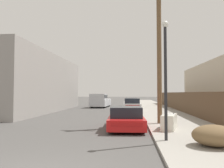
{
  "coord_description": "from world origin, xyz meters",
  "views": [
    {
      "loc": [
        2.29,
        -4.58,
        1.97
      ],
      "look_at": [
        1.14,
        8.14,
        2.5
      ],
      "focal_mm": 35.0,
      "sensor_mm": 36.0,
      "label": 1
    }
  ],
  "objects_px": {
    "utility_pole": "(159,51)",
    "brush_pile": "(214,135)",
    "car_parked_far": "(131,102)",
    "pickup_truck": "(100,101)",
    "parked_sports_car_red": "(126,119)",
    "street_lamp": "(165,70)",
    "car_parked_mid": "(132,105)",
    "discarded_fridge": "(169,122)"
  },
  "relations": [
    {
      "from": "car_parked_mid",
      "to": "pickup_truck",
      "type": "bearing_deg",
      "value": 127.24
    },
    {
      "from": "discarded_fridge",
      "to": "street_lamp",
      "type": "xyz_separation_m",
      "value": [
        -0.57,
        -2.7,
        2.37
      ]
    },
    {
      "from": "parked_sports_car_red",
      "to": "utility_pole",
      "type": "bearing_deg",
      "value": 34.91
    },
    {
      "from": "parked_sports_car_red",
      "to": "brush_pile",
      "type": "distance_m",
      "value": 5.24
    },
    {
      "from": "car_parked_far",
      "to": "brush_pile",
      "type": "bearing_deg",
      "value": -79.08
    },
    {
      "from": "utility_pole",
      "to": "brush_pile",
      "type": "relative_size",
      "value": 5.73
    },
    {
      "from": "brush_pile",
      "to": "car_parked_mid",
      "type": "bearing_deg",
      "value": 99.72
    },
    {
      "from": "car_parked_far",
      "to": "brush_pile",
      "type": "xyz_separation_m",
      "value": [
        2.94,
        -24.7,
        -0.11
      ]
    },
    {
      "from": "car_parked_mid",
      "to": "pickup_truck",
      "type": "relative_size",
      "value": 0.73
    },
    {
      "from": "utility_pole",
      "to": "brush_pile",
      "type": "distance_m",
      "value": 7.12
    },
    {
      "from": "parked_sports_car_red",
      "to": "street_lamp",
      "type": "bearing_deg",
      "value": -65.98
    },
    {
      "from": "discarded_fridge",
      "to": "car_parked_mid",
      "type": "xyz_separation_m",
      "value": [
        -1.88,
        13.0,
        0.15
      ]
    },
    {
      "from": "car_parked_far",
      "to": "street_lamp",
      "type": "distance_m",
      "value": 24.03
    },
    {
      "from": "car_parked_far",
      "to": "brush_pile",
      "type": "relative_size",
      "value": 2.98
    },
    {
      "from": "utility_pole",
      "to": "brush_pile",
      "type": "height_order",
      "value": "utility_pole"
    },
    {
      "from": "pickup_truck",
      "to": "utility_pole",
      "type": "xyz_separation_m",
      "value": [
        6.06,
        -16.3,
        3.66
      ]
    },
    {
      "from": "brush_pile",
      "to": "parked_sports_car_red",
      "type": "bearing_deg",
      "value": 127.24
    },
    {
      "from": "parked_sports_car_red",
      "to": "car_parked_far",
      "type": "bearing_deg",
      "value": 87.12
    },
    {
      "from": "pickup_truck",
      "to": "utility_pole",
      "type": "height_order",
      "value": "utility_pole"
    },
    {
      "from": "street_lamp",
      "to": "parked_sports_car_red",
      "type": "bearing_deg",
      "value": 116.25
    },
    {
      "from": "discarded_fridge",
      "to": "brush_pile",
      "type": "bearing_deg",
      "value": -57.88
    },
    {
      "from": "car_parked_mid",
      "to": "car_parked_far",
      "type": "height_order",
      "value": "car_parked_mid"
    },
    {
      "from": "parked_sports_car_red",
      "to": "car_parked_mid",
      "type": "bearing_deg",
      "value": 86.2
    },
    {
      "from": "utility_pole",
      "to": "discarded_fridge",
      "type": "bearing_deg",
      "value": -84.83
    },
    {
      "from": "car_parked_far",
      "to": "brush_pile",
      "type": "distance_m",
      "value": 24.88
    },
    {
      "from": "discarded_fridge",
      "to": "car_parked_far",
      "type": "distance_m",
      "value": 21.27
    },
    {
      "from": "discarded_fridge",
      "to": "brush_pile",
      "type": "height_order",
      "value": "discarded_fridge"
    },
    {
      "from": "parked_sports_car_red",
      "to": "street_lamp",
      "type": "xyz_separation_m",
      "value": [
        1.65,
        -3.35,
        2.3
      ]
    },
    {
      "from": "discarded_fridge",
      "to": "pickup_truck",
      "type": "relative_size",
      "value": 0.32
    },
    {
      "from": "car_parked_mid",
      "to": "brush_pile",
      "type": "xyz_separation_m",
      "value": [
        2.83,
        -16.53,
        -0.16
      ]
    },
    {
      "from": "car_parked_mid",
      "to": "brush_pile",
      "type": "relative_size",
      "value": 2.71
    },
    {
      "from": "street_lamp",
      "to": "brush_pile",
      "type": "height_order",
      "value": "street_lamp"
    },
    {
      "from": "discarded_fridge",
      "to": "street_lamp",
      "type": "height_order",
      "value": "street_lamp"
    },
    {
      "from": "car_parked_mid",
      "to": "pickup_truck",
      "type": "xyz_separation_m",
      "value": [
        -4.38,
        5.48,
        0.28
      ]
    },
    {
      "from": "car_parked_mid",
      "to": "utility_pole",
      "type": "relative_size",
      "value": 0.47
    },
    {
      "from": "street_lamp",
      "to": "brush_pile",
      "type": "relative_size",
      "value": 3.12
    },
    {
      "from": "utility_pole",
      "to": "street_lamp",
      "type": "distance_m",
      "value": 5.19
    },
    {
      "from": "parked_sports_car_red",
      "to": "pickup_truck",
      "type": "height_order",
      "value": "pickup_truck"
    },
    {
      "from": "car_parked_far",
      "to": "pickup_truck",
      "type": "distance_m",
      "value": 5.06
    },
    {
      "from": "car_parked_far",
      "to": "brush_pile",
      "type": "height_order",
      "value": "car_parked_far"
    },
    {
      "from": "parked_sports_car_red",
      "to": "street_lamp",
      "type": "height_order",
      "value": "street_lamp"
    },
    {
      "from": "parked_sports_car_red",
      "to": "utility_pole",
      "type": "relative_size",
      "value": 0.49
    }
  ]
}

